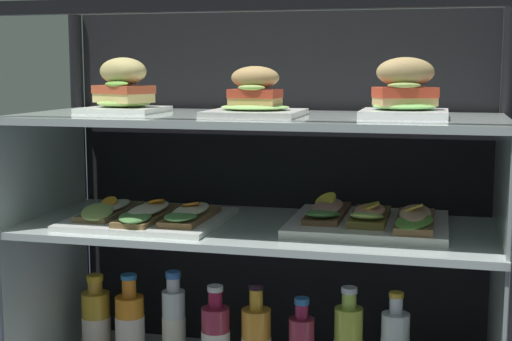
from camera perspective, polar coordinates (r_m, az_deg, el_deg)
case_frame at (r=1.78m, az=0.96°, el=-0.81°), size 1.12×0.47×0.88m
riser_lower_tier at (r=1.73m, az=0.00°, el=-10.37°), size 1.05×0.40×0.35m
shelf_lower_glass at (r=1.68m, az=0.00°, el=-4.41°), size 1.07×0.42×0.02m
riser_upper_tier at (r=1.66m, az=0.00°, el=-0.27°), size 1.05×0.40×0.23m
shelf_upper_glass at (r=1.65m, az=0.00°, el=3.96°), size 1.07×0.42×0.02m
plated_roll_sandwich_mid_left at (r=1.77m, az=-10.07°, el=6.10°), size 0.18×0.18×0.13m
plated_roll_sandwich_near_right_corner at (r=1.61m, az=-0.07°, el=5.41°), size 0.20×0.20×0.11m
plated_roll_sandwich_far_left at (r=1.59m, az=11.26°, el=5.68°), size 0.18×0.18×0.13m
open_sandwich_tray_near_right_corner at (r=1.71m, az=-8.19°, el=-3.39°), size 0.34×0.32×0.05m
open_sandwich_tray_near_left_corner at (r=1.66m, az=8.67°, el=-3.68°), size 0.34×0.32×0.07m
juice_bottle_back_left at (r=1.96m, az=-12.06°, el=-11.26°), size 0.07×0.07×0.21m
juice_bottle_back_right at (r=1.90m, az=-9.57°, el=-11.63°), size 0.07×0.07×0.22m
juice_bottle_near_post at (r=1.87m, az=-6.27°, el=-11.59°), size 0.06×0.06×0.23m
juice_bottle_back_center at (r=1.81m, az=-3.09°, el=-12.65°), size 0.07×0.07×0.21m
juice_bottle_front_left_end at (r=1.80m, az=0.02°, el=-12.81°), size 0.07×0.07×0.22m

